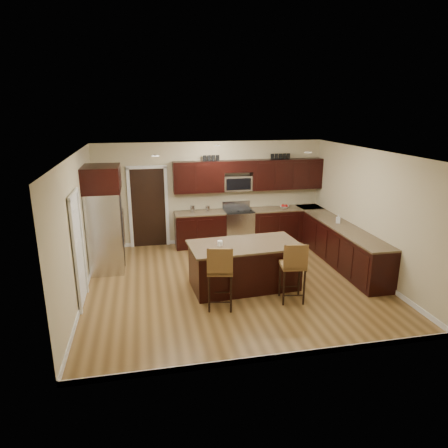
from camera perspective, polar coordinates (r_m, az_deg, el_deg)
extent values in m
plane|color=olive|center=(8.47, 1.39, -8.34)|extent=(6.00, 6.00, 0.00)
plane|color=silver|center=(7.75, 1.53, 10.13)|extent=(6.00, 6.00, 0.00)
plane|color=#C7B98F|center=(10.63, -1.88, 4.44)|extent=(6.00, 0.00, 6.00)
plane|color=#C7B98F|center=(7.92, -20.22, -0.74)|extent=(0.00, 5.50, 5.50)
plane|color=#C7B98F|center=(9.14, 20.12, 1.47)|extent=(0.00, 5.50, 5.50)
cube|color=black|center=(10.52, -3.43, -0.84)|extent=(1.30, 0.60, 0.88)
cube|color=black|center=(11.08, 8.83, -0.10)|extent=(1.94, 0.60, 0.88)
cube|color=black|center=(9.64, 16.62, -3.12)|extent=(0.60, 3.35, 0.88)
cube|color=brown|center=(10.39, -3.48, 1.59)|extent=(1.30, 0.63, 0.04)
cube|color=brown|center=(10.96, 8.94, 2.20)|extent=(1.94, 0.63, 0.04)
cube|color=brown|center=(9.50, 16.85, -0.50)|extent=(0.63, 3.35, 0.04)
cube|color=black|center=(10.33, -3.67, 6.72)|extent=(1.30, 0.33, 0.80)
cube|color=black|center=(10.91, 8.90, 7.07)|extent=(1.94, 0.33, 0.80)
cube|color=black|center=(10.48, 1.95, 8.26)|extent=(0.76, 0.33, 0.30)
cube|color=silver|center=(10.70, 2.03, -0.46)|extent=(0.76, 0.64, 0.90)
cube|color=black|center=(10.57, 2.06, 1.92)|extent=(0.76, 0.60, 0.03)
cube|color=black|center=(10.42, 2.42, -0.93)|extent=(0.65, 0.01, 0.45)
cube|color=silver|center=(10.80, 1.73, 2.84)|extent=(0.76, 0.05, 0.18)
cube|color=silver|center=(10.57, 1.90, 5.86)|extent=(0.76, 0.31, 0.40)
cube|color=black|center=(10.54, -10.73, 2.27)|extent=(0.85, 0.03, 2.06)
cube|color=white|center=(7.73, -20.14, -3.71)|extent=(0.03, 0.80, 2.04)
cube|color=black|center=(8.14, 2.91, -6.04)|extent=(2.16, 1.19, 0.88)
cube|color=brown|center=(7.98, 2.95, -2.99)|extent=(2.27, 1.29, 0.04)
cube|color=black|center=(8.30, 2.87, -8.57)|extent=(2.07, 1.10, 0.09)
cube|color=olive|center=(7.19, -0.54, -6.60)|extent=(0.54, 0.54, 0.06)
cube|color=olive|center=(6.91, -0.59, -5.45)|extent=(0.45, 0.14, 0.49)
cylinder|color=black|center=(7.15, -1.78, -10.14)|extent=(0.04, 0.04, 0.70)
cylinder|color=black|center=(7.22, 1.30, -9.86)|extent=(0.04, 0.04, 0.70)
cylinder|color=black|center=(7.49, -2.30, -8.84)|extent=(0.04, 0.04, 0.70)
cylinder|color=black|center=(7.56, 0.64, -8.60)|extent=(0.04, 0.04, 0.70)
cube|color=olive|center=(7.56, 9.78, -5.82)|extent=(0.50, 0.50, 0.06)
cube|color=olive|center=(7.30, 10.22, -4.73)|extent=(0.44, 0.10, 0.47)
cylinder|color=black|center=(7.49, 8.80, -9.13)|extent=(0.04, 0.04, 0.68)
cylinder|color=black|center=(7.62, 11.50, -8.81)|extent=(0.04, 0.04, 0.68)
cylinder|color=black|center=(7.81, 7.84, -7.98)|extent=(0.04, 0.04, 0.68)
cylinder|color=black|center=(7.94, 10.45, -7.70)|extent=(0.04, 0.04, 0.68)
cube|color=silver|center=(9.20, -16.53, -1.01)|extent=(0.72, 0.90, 1.80)
cube|color=black|center=(9.17, -14.27, -0.88)|extent=(0.01, 0.02, 1.71)
cylinder|color=silver|center=(9.07, -14.16, -0.48)|extent=(0.02, 0.02, 0.80)
cylinder|color=silver|center=(9.22, -14.13, -0.20)|extent=(0.02, 0.02, 0.80)
cube|color=black|center=(8.94, -17.13, 6.21)|extent=(0.78, 0.96, 0.55)
cube|color=olive|center=(9.83, 1.27, -4.72)|extent=(0.99, 0.66, 0.01)
imported|color=silver|center=(10.93, 8.62, 2.44)|extent=(0.33, 0.33, 0.06)
imported|color=#B2B2B2|center=(9.75, 16.00, 0.72)|extent=(0.12, 0.12, 0.20)
cylinder|color=silver|center=(10.34, -4.53, 2.14)|extent=(0.12, 0.12, 0.19)
cylinder|color=silver|center=(10.39, -2.35, 2.18)|extent=(0.11, 0.11, 0.16)
cylinder|color=white|center=(7.85, -0.58, -2.75)|extent=(0.10, 0.10, 0.10)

